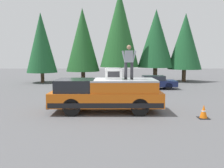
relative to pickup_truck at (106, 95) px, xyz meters
The scene contains 11 objects.
ground_plane 1.04m from the pickup_truck, 76.51° to the left, with size 90.00×90.00×0.00m, color #565659.
pickup_truck is the anchor object (origin of this frame).
compressor_unit 1.12m from the pickup_truck, 74.11° to the right, with size 0.65×0.84×0.56m.
person_on_truck_bed 2.02m from the pickup_truck, 92.03° to the right, with size 0.29×0.72×1.69m.
parked_car_navy 9.25m from the pickup_truck, 24.73° to the right, with size 1.64×4.10×1.16m.
traffic_cone 4.64m from the pickup_truck, 106.57° to the right, with size 0.47×0.47×0.62m.
conifer_far_left 17.27m from the pickup_truck, 30.58° to the right, with size 3.75×3.75×7.66m.
conifer_left 16.15m from the pickup_truck, 19.87° to the right, with size 4.06×4.06×8.11m.
conifer_center_left 15.10m from the pickup_truck, ahead, with size 4.32×4.32×10.04m.
conifer_center_right 15.58m from the pickup_truck, 11.39° to the left, with size 3.81×3.81×8.26m.
conifer_right 15.70m from the pickup_truck, 28.38° to the left, with size 3.25×3.25×7.51m.
Camera 1 is at (-11.37, -0.79, 2.73)m, focal length 36.25 mm.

